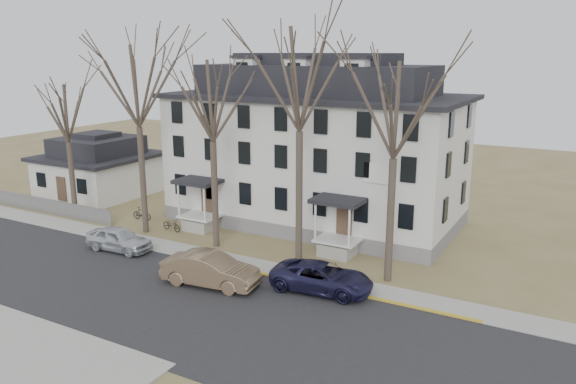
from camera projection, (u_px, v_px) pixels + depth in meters
The scene contains 17 objects.
ground at pixel (178, 328), 25.41m from camera, with size 120.00×120.00×0.00m, color olive.
main_road at pixel (205, 310), 27.10m from camera, with size 120.00×10.00×0.04m, color #27272A.
far_sidewalk at pixel (269, 269), 32.19m from camera, with size 120.00×2.00×0.08m, color #A09F97.
yellow_curb at pixel (342, 293), 29.07m from camera, with size 14.00×0.25×0.06m, color gold.
boarding_house at pixel (315, 149), 40.26m from camera, with size 20.80×12.36×12.05m.
small_house at pixel (99, 169), 48.78m from camera, with size 8.70×8.70×5.00m.
fence at pixel (46, 213), 43.35m from camera, with size 14.00×0.06×1.20m, color gray.
tree_far_left at pixel (136, 80), 36.37m from camera, with size 8.40×8.40×13.72m.
tree_mid_left at pixel (212, 95), 33.73m from camera, with size 7.80×7.80×12.74m.
tree_center at pixel (300, 72), 30.54m from camera, with size 9.00×9.00×14.70m.
tree_mid_right at pixel (396, 103), 28.31m from camera, with size 7.80×7.80×12.74m.
tree_bungalow at pixel (66, 109), 40.21m from camera, with size 6.60×6.60×10.78m.
car_silver at pixel (119, 240), 35.01m from camera, with size 1.76×4.37×1.49m, color silver.
car_tan at pixel (210, 270), 29.75m from camera, with size 1.85×5.29×1.74m, color brown.
car_navy at pixel (322, 278), 29.08m from camera, with size 2.46×5.33×1.48m, color #1D1C3D.
bicycle_left at pixel (172, 225), 38.89m from camera, with size 0.59×1.68×0.88m, color black.
bicycle_right at pixel (142, 214), 41.40m from camera, with size 0.45×1.59×0.96m, color black.
Camera 1 is at (15.60, -17.80, 12.16)m, focal length 35.00 mm.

